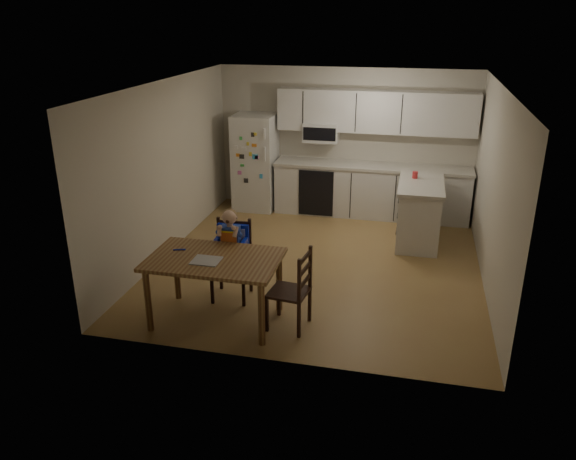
% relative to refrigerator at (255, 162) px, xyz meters
% --- Properties ---
extents(room, '(4.52, 5.01, 2.51)m').
position_rel_refrigerator_xyz_m(room, '(1.55, -1.67, 0.40)').
color(room, '#9B7443').
rests_on(room, ground).
extents(refrigerator, '(0.72, 0.70, 1.70)m').
position_rel_refrigerator_xyz_m(refrigerator, '(0.00, 0.00, 0.00)').
color(refrigerator, silver).
rests_on(refrigerator, ground).
extents(kitchen_run, '(3.37, 0.62, 2.15)m').
position_rel_refrigerator_xyz_m(kitchen_run, '(2.05, 0.09, 0.03)').
color(kitchen_run, silver).
rests_on(kitchen_run, ground).
extents(kitchen_island, '(0.67, 1.29, 0.95)m').
position_rel_refrigerator_xyz_m(kitchen_island, '(2.91, -1.02, -0.37)').
color(kitchen_island, silver).
rests_on(kitchen_island, ground).
extents(red_cup, '(0.08, 0.08, 0.11)m').
position_rel_refrigerator_xyz_m(red_cup, '(2.81, -0.75, 0.15)').
color(red_cup, red).
rests_on(red_cup, kitchen_island).
extents(dining_table, '(1.48, 0.95, 0.79)m').
position_rel_refrigerator_xyz_m(dining_table, '(0.67, -4.00, -0.16)').
color(dining_table, brown).
rests_on(dining_table, ground).
extents(napkin, '(0.31, 0.27, 0.01)m').
position_rel_refrigerator_xyz_m(napkin, '(0.62, -4.10, -0.05)').
color(napkin, '#AEAEB3').
rests_on(napkin, dining_table).
extents(toddler_spoon, '(0.12, 0.06, 0.02)m').
position_rel_refrigerator_xyz_m(toddler_spoon, '(0.20, -3.89, -0.05)').
color(toddler_spoon, '#1226C9').
rests_on(toddler_spoon, dining_table).
extents(chair_booster, '(0.47, 0.47, 1.17)m').
position_rel_refrigerator_xyz_m(chair_booster, '(0.67, -3.38, -0.14)').
color(chair_booster, black).
rests_on(chair_booster, ground).
extents(chair_side, '(0.47, 0.47, 0.95)m').
position_rel_refrigerator_xyz_m(chair_side, '(1.62, -3.96, -0.31)').
color(chair_side, black).
rests_on(chair_side, ground).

